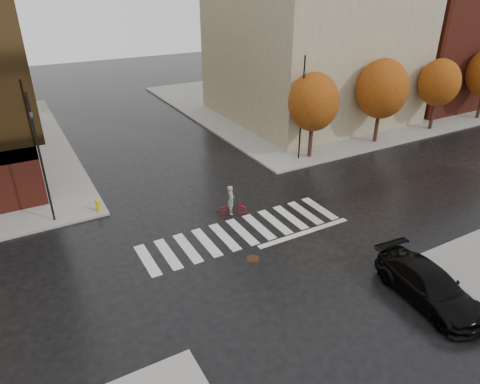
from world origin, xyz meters
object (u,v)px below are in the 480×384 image
object	(u,v)px
traffic_light_nw	(39,151)
fire_hydrant	(98,204)
traffic_light_ne	(302,102)
cyclist	(232,205)
sedan	(429,285)

from	to	relation	value
traffic_light_nw	fire_hydrant	bearing A→B (deg)	96.57
traffic_light_ne	traffic_light_nw	bearing A→B (deg)	0.17
cyclist	traffic_light_nw	world-z (taller)	traffic_light_nw
sedan	cyclist	size ratio (longest dim) A/B	2.76
cyclist	traffic_light_ne	distance (m)	10.68
fire_hydrant	sedan	bearing A→B (deg)	-54.13
traffic_light_nw	fire_hydrant	xyz separation A→B (m)	(2.50, -0.18, -3.83)
cyclist	traffic_light_nw	distance (m)	11.02
traffic_light_ne	fire_hydrant	bearing A→B (deg)	1.18
cyclist	fire_hydrant	xyz separation A→B (m)	(-6.92, 4.13, -0.08)
sedan	cyclist	xyz separation A→B (m)	(-3.91, 10.85, -0.12)
sedan	traffic_light_ne	distance (m)	16.96
traffic_light_ne	fire_hydrant	size ratio (longest dim) A/B	9.94
cyclist	traffic_light_ne	xyz separation A→B (m)	(8.58, 4.99, 3.96)
cyclist	traffic_light_ne	size ratio (longest dim) A/B	0.25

